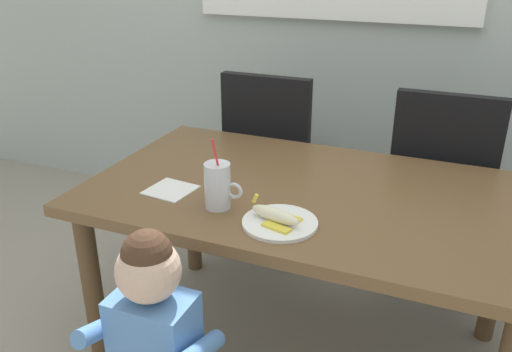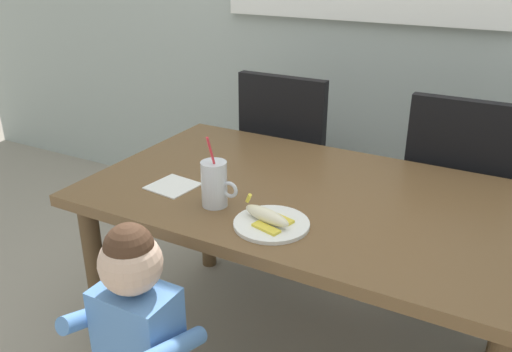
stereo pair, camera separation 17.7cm
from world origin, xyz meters
TOP-DOWN VIEW (x-y plane):
  - dining_table at (0.00, 0.00)m, footprint 1.51×0.89m
  - dining_chair_left at (-0.37, 0.66)m, footprint 0.44×0.45m
  - dining_chair_right at (0.41, 0.64)m, footprint 0.44×0.45m
  - toddler_standing at (-0.22, -0.65)m, footprint 0.33×0.24m
  - milk_cup at (-0.22, -0.24)m, footprint 0.13×0.09m
  - snack_plate at (-0.00, -0.27)m, footprint 0.23×0.23m
  - peeled_banana at (-0.01, -0.28)m, footprint 0.18×0.13m
  - paper_napkin at (-0.43, -0.19)m, footprint 0.17×0.17m

SIDE VIEW (x-z plane):
  - toddler_standing at x=-0.22m, z-range 0.11..0.95m
  - dining_chair_left at x=-0.37m, z-range 0.06..1.02m
  - dining_chair_right at x=0.41m, z-range 0.06..1.02m
  - dining_table at x=0.00m, z-range 0.27..0.98m
  - paper_napkin at x=-0.43m, z-range 0.71..0.71m
  - snack_plate at x=0.00m, z-range 0.71..0.72m
  - peeled_banana at x=-0.01m, z-range 0.71..0.78m
  - milk_cup at x=-0.22m, z-range 0.65..0.90m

